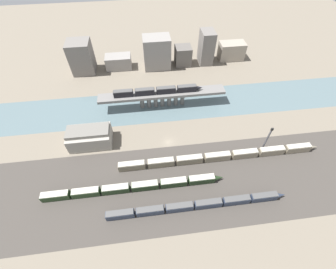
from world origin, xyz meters
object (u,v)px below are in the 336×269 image
train_yard_mid (134,187)px  signal_tower (267,140)px  train_on_bridge (158,91)px  train_yard_near (197,205)px  train_yard_far (220,156)px  warehouse_building (90,137)px

train_yard_mid → signal_tower: size_ratio=4.84×
train_on_bridge → train_yard_near: size_ratio=0.67×
train_yard_far → signal_tower: bearing=6.6°
train_yard_mid → train_yard_far: bearing=14.7°
warehouse_building → train_yard_mid: bearing=-54.3°
signal_tower → train_yard_mid: bearing=-168.1°
train_on_bridge → train_yard_mid: 54.79m
train_yard_mid → train_yard_far: train_yard_far is taller
train_yard_near → train_yard_far: 26.91m
train_yard_far → warehouse_building: warehouse_building is taller
train_on_bridge → signal_tower: signal_tower is taller
train_on_bridge → train_yard_far: train_on_bridge is taller
warehouse_building → train_yard_far: bearing=-16.3°
train_yard_near → train_yard_mid: (-24.89, 11.19, -0.03)m
warehouse_building → train_yard_near: bearing=-41.2°
train_yard_near → warehouse_building: size_ratio=3.59×
train_yard_near → train_yard_far: bearing=54.2°
train_on_bridge → warehouse_building: (-35.99, -23.27, -6.39)m
train_yard_mid → signal_tower: (62.52, 13.18, 6.19)m
train_yard_far → train_yard_near: bearing=-125.8°
train_yard_near → train_yard_mid: bearing=155.8°
train_yard_near → train_yard_mid: size_ratio=0.95×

